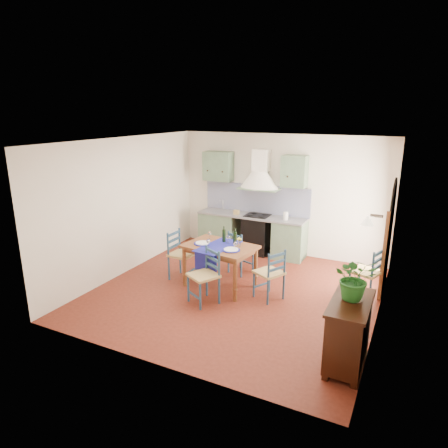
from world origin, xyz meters
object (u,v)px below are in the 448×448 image
(dining_table, at_px, (220,250))
(potted_plant, at_px, (355,278))
(sideboard, at_px, (348,330))
(chair_near, at_px, (205,276))

(dining_table, xyz_separation_m, potted_plant, (2.65, -1.37, 0.49))
(dining_table, relative_size, potted_plant, 2.41)
(sideboard, height_order, potted_plant, potted_plant)
(potted_plant, bearing_deg, chair_near, 165.56)
(potted_plant, bearing_deg, dining_table, 152.74)
(sideboard, distance_m, potted_plant, 0.73)
(dining_table, xyz_separation_m, sideboard, (2.64, -1.45, -0.23))
(chair_near, height_order, sideboard, chair_near)
(chair_near, height_order, potted_plant, potted_plant)
(sideboard, bearing_deg, potted_plant, 78.71)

